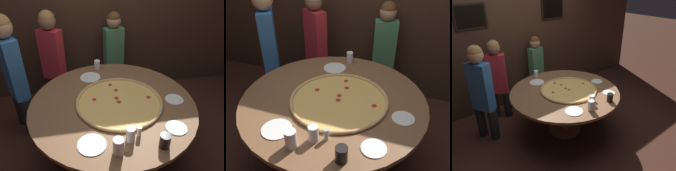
{
  "view_description": "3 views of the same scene",
  "coord_description": "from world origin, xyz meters",
  "views": [
    {
      "loc": [
        -0.32,
        -1.74,
        2.09
      ],
      "look_at": [
        0.0,
        0.06,
        0.9
      ],
      "focal_mm": 35.0,
      "sensor_mm": 36.0,
      "label": 1
    },
    {
      "loc": [
        0.65,
        -1.7,
        2.07
      ],
      "look_at": [
        0.07,
        -0.08,
        0.94
      ],
      "focal_mm": 40.0,
      "sensor_mm": 36.0,
      "label": 2
    },
    {
      "loc": [
        -1.86,
        -2.32,
        2.31
      ],
      "look_at": [
        -0.0,
        0.01,
        0.83
      ],
      "focal_mm": 35.0,
      "sensor_mm": 36.0,
      "label": 3
    }
  ],
  "objects": [
    {
      "name": "diner_centre_back",
      "position": [
        0.24,
        1.2,
        0.75
      ],
      "size": [
        0.35,
        0.2,
        1.32
      ],
      "rotation": [
        0.0,
        0.0,
        -2.95
      ],
      "color": "#232328",
      "rests_on": "ground_plane"
    },
    {
      "name": "drink_cup_near_right",
      "position": [
        -0.07,
        0.72,
        0.8
      ],
      "size": [
        0.07,
        0.07,
        0.12
      ],
      "primitive_type": "cylinder",
      "color": "white",
      "rests_on": "dining_table"
    },
    {
      "name": "drink_cup_front_edge",
      "position": [
        -0.07,
        -0.64,
        0.81
      ],
      "size": [
        0.09,
        0.09,
        0.14
      ],
      "primitive_type": "cylinder",
      "color": "white",
      "rests_on": "dining_table"
    },
    {
      "name": "white_plate_beside_cup",
      "position": [
        0.63,
        -0.08,
        0.74
      ],
      "size": [
        0.19,
        0.19,
        0.01
      ],
      "primitive_type": "cylinder",
      "color": "white",
      "rests_on": "dining_table"
    },
    {
      "name": "diner_far_left",
      "position": [
        -0.63,
        1.05,
        0.81
      ],
      "size": [
        0.37,
        0.29,
        1.42
      ],
      "rotation": [
        0.0,
        0.0,
        2.6
      ],
      "color": "#232328",
      "rests_on": "ground_plane"
    },
    {
      "name": "back_wall",
      "position": [
        0.0,
        1.43,
        1.3
      ],
      "size": [
        6.4,
        0.08,
        2.6
      ],
      "color": "#3D281C",
      "rests_on": "ground_plane"
    },
    {
      "name": "condiment_shaker",
      "position": [
        0.13,
        -0.5,
        0.79
      ],
      "size": [
        0.04,
        0.04,
        0.1
      ],
      "color": "silver",
      "rests_on": "dining_table"
    },
    {
      "name": "diner_far_right",
      "position": [
        -1.05,
        0.63,
        0.86
      ],
      "size": [
        0.31,
        0.39,
        1.51
      ],
      "rotation": [
        0.0,
        0.0,
        2.11
      ],
      "color": "#232328",
      "rests_on": "ground_plane"
    },
    {
      "name": "dining_table",
      "position": [
        0.0,
        0.0,
        0.62
      ],
      "size": [
        1.67,
        1.67,
        0.74
      ],
      "color": "brown",
      "rests_on": "ground_plane"
    },
    {
      "name": "white_plate_far_back",
      "position": [
        -0.18,
        0.52,
        0.74
      ],
      "size": [
        0.24,
        0.24,
        0.01
      ],
      "primitive_type": "cylinder",
      "color": "white",
      "rests_on": "dining_table"
    },
    {
      "name": "white_plate_near_front",
      "position": [
        0.48,
        -0.47,
        0.74
      ],
      "size": [
        0.19,
        0.19,
        0.01
      ],
      "primitive_type": "cylinder",
      "color": "white",
      "rests_on": "dining_table"
    },
    {
      "name": "drink_cup_beside_pizza",
      "position": [
        0.3,
        -0.64,
        0.8
      ],
      "size": [
        0.09,
        0.09,
        0.12
      ],
      "primitive_type": "cylinder",
      "color": "black",
      "rests_on": "dining_table"
    },
    {
      "name": "giant_pizza",
      "position": [
        0.06,
        -0.02,
        0.75
      ],
      "size": [
        0.88,
        0.88,
        0.03
      ],
      "color": "#EAB75B",
      "rests_on": "dining_table"
    },
    {
      "name": "ground_plane",
      "position": [
        0.0,
        0.0,
        0.0
      ],
      "size": [
        24.0,
        24.0,
        0.0
      ],
      "primitive_type": "plane",
      "color": "#422319"
    },
    {
      "name": "white_plate_right_side",
      "position": [
        -0.27,
        -0.53,
        0.74
      ],
      "size": [
        0.24,
        0.24,
        0.01
      ],
      "primitive_type": "cylinder",
      "color": "white",
      "rests_on": "dining_table"
    },
    {
      "name": "drink_cup_centre_back",
      "position": [
        0.05,
        -0.54,
        0.8
      ],
      "size": [
        0.07,
        0.07,
        0.13
      ],
      "primitive_type": "cylinder",
      "color": "white",
      "rests_on": "dining_table"
    }
  ]
}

